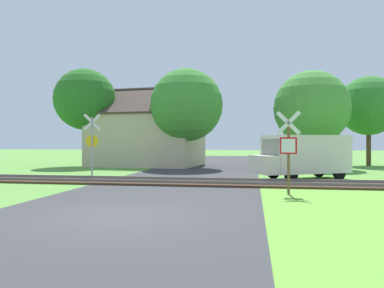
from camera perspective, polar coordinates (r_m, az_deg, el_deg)
ground_plane at (r=9.94m, az=-11.19°, el=-10.69°), size 160.00×160.00×0.00m
road_asphalt at (r=11.80m, az=-7.74°, el=-8.92°), size 7.39×80.00×0.01m
rail_track at (r=17.24m, az=-2.19°, el=-5.82°), size 60.00×2.60×0.22m
stop_sign_near at (r=13.91m, az=14.49°, el=-0.52°), size 0.86×0.23×3.02m
crossing_sign_far at (r=20.14m, az=-15.00°, el=0.44°), size 0.86×0.25×3.37m
house at (r=30.39m, az=-6.80°, el=0.91°), size 9.21×7.45×6.29m
tree_right at (r=28.53m, az=17.75°, el=5.24°), size 5.42×5.42×7.07m
tree_far at (r=33.32m, az=25.33°, el=5.27°), size 4.74×4.74×7.18m
tree_left at (r=30.70m, az=-15.99°, el=6.52°), size 4.80×4.80×7.65m
tree_center at (r=27.29m, az=-0.85°, el=5.95°), size 5.28×5.28×7.23m
mail_truck at (r=19.82m, az=16.57°, el=-1.61°), size 5.18×4.01×2.24m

